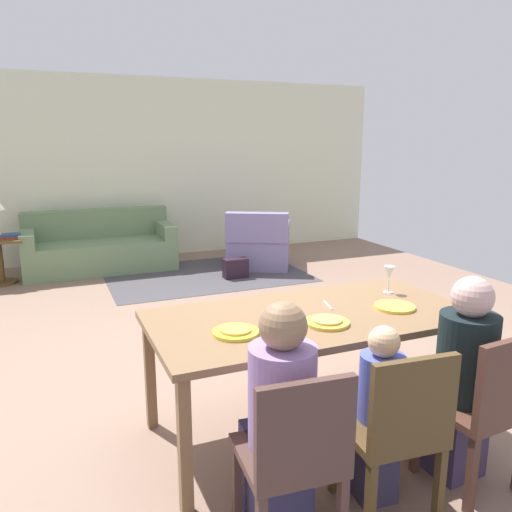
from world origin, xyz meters
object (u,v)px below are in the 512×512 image
at_px(plate_near_man, 236,332).
at_px(wine_glass, 389,274).
at_px(handbag, 236,268).
at_px(dining_chair_man, 295,453).
at_px(armchair, 259,245).
at_px(book_upper, 11,235).
at_px(person_child, 376,419).
at_px(couch, 100,248).
at_px(book_lower, 10,237).
at_px(plate_near_child, 327,322).
at_px(person_woman, 458,384).
at_px(dining_chair_child, 397,426).
at_px(plate_near_woman, 395,307).
at_px(dining_table, 311,325).
at_px(dining_chair_woman, 485,403).
at_px(person_man, 279,426).

height_order(plate_near_man, wine_glass, wine_glass).
relative_size(wine_glass, handbag, 0.58).
bearing_deg(handbag, dining_chair_man, -107.43).
height_order(armchair, book_upper, armchair).
height_order(person_child, book_upper, person_child).
distance_m(couch, book_lower, 1.17).
xyz_separation_m(plate_near_child, person_child, (0.00, -0.48, -0.34)).
bearing_deg(person_child, armchair, 73.70).
height_order(couch, handbag, couch).
distance_m(person_woman, handbag, 4.23).
relative_size(plate_near_man, dining_chair_child, 0.29).
bearing_deg(plate_near_woman, couch, 104.86).
distance_m(dining_table, plate_near_child, 0.20).
xyz_separation_m(plate_near_man, wine_glass, (1.22, 0.30, 0.12)).
height_order(dining_table, person_child, person_child).
bearing_deg(dining_chair_woman, dining_table, 122.60).
height_order(plate_near_child, person_man, person_man).
xyz_separation_m(plate_near_woman, armchair, (0.84, 4.10, -0.45)).
distance_m(person_woman, armchair, 4.74).
xyz_separation_m(couch, armchair, (2.11, -0.71, 0.02)).
bearing_deg(person_woman, person_man, -180.00).
height_order(person_man, handbag, person_man).
xyz_separation_m(plate_near_man, book_upper, (-1.30, 4.54, -0.15)).
distance_m(person_child, book_upper, 5.41).
height_order(wine_glass, dining_chair_woman, wine_glass).
relative_size(plate_near_man, handbag, 0.78).
xyz_separation_m(plate_near_man, couch, (-0.22, 4.82, -0.47)).
height_order(wine_glass, book_lower, wine_glass).
distance_m(plate_near_man, plate_near_child, 0.53).
distance_m(wine_glass, dining_chair_woman, 1.10).
relative_size(dining_table, person_man, 1.73).
xyz_separation_m(wine_glass, dining_chair_child, (-0.70, -1.01, -0.40)).
xyz_separation_m(person_child, book_lower, (-1.84, 5.08, 0.16)).
relative_size(plate_near_woman, wine_glass, 1.34).
distance_m(plate_near_child, book_upper, 4.95).
xyz_separation_m(dining_table, dining_chair_woman, (0.53, -0.83, -0.20)).
bearing_deg(person_child, person_woman, 0.57).
relative_size(plate_near_child, dining_chair_man, 0.29).
bearing_deg(dining_chair_child, person_man, 161.29).
height_order(dining_table, wine_glass, wine_glass).
bearing_deg(wine_glass, handbag, 87.43).
distance_m(wine_glass, armchair, 3.92).
bearing_deg(book_upper, person_woman, -65.13).
distance_m(armchair, book_lower, 3.25).
height_order(dining_table, dining_chair_woman, dining_chair_woman).
distance_m(person_child, armchair, 4.86).
xyz_separation_m(plate_near_child, book_lower, (-1.84, 4.60, -0.18)).
bearing_deg(dining_chair_woman, person_woman, 92.97).
bearing_deg(plate_near_man, dining_chair_child, -53.95).
bearing_deg(armchair, dining_chair_child, -105.87).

